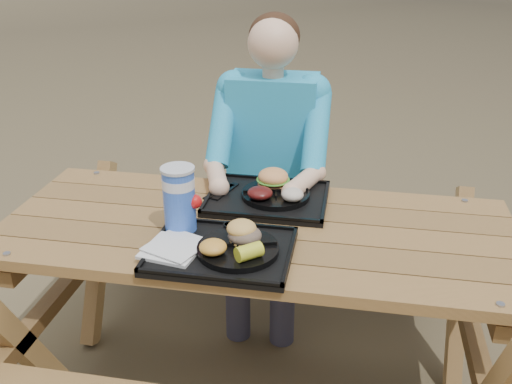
# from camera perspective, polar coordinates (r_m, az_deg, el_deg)

# --- Properties ---
(picnic_table) EXTENTS (1.80, 1.49, 0.75)m
(picnic_table) POSITION_cam_1_polar(r_m,az_deg,el_deg) (2.21, 0.00, -11.98)
(picnic_table) COLOR #999999
(picnic_table) RESTS_ON ground
(tray_near) EXTENTS (0.45, 0.35, 0.02)m
(tray_near) POSITION_cam_1_polar(r_m,az_deg,el_deg) (1.83, -3.47, -6.01)
(tray_near) COLOR black
(tray_near) RESTS_ON picnic_table
(tray_far) EXTENTS (0.45, 0.35, 0.02)m
(tray_far) POSITION_cam_1_polar(r_m,az_deg,el_deg) (2.17, 1.15, -0.75)
(tray_far) COLOR black
(tray_far) RESTS_ON picnic_table
(plate_near) EXTENTS (0.26, 0.26, 0.02)m
(plate_near) POSITION_cam_1_polar(r_m,az_deg,el_deg) (1.80, -1.81, -5.72)
(plate_near) COLOR black
(plate_near) RESTS_ON tray_near
(plate_far) EXTENTS (0.26, 0.26, 0.02)m
(plate_far) POSITION_cam_1_polar(r_m,az_deg,el_deg) (2.16, 1.98, -0.22)
(plate_far) COLOR black
(plate_far) RESTS_ON tray_far
(napkin_stack) EXTENTS (0.20, 0.20, 0.02)m
(napkin_stack) POSITION_cam_1_polar(r_m,az_deg,el_deg) (1.83, -8.34, -5.55)
(napkin_stack) COLOR silver
(napkin_stack) RESTS_ON tray_near
(soda_cup) EXTENTS (0.11, 0.11, 0.22)m
(soda_cup) POSITION_cam_1_polar(r_m,az_deg,el_deg) (1.91, -7.67, -0.82)
(soda_cup) COLOR blue
(soda_cup) RESTS_ON tray_near
(condiment_bbq) EXTENTS (0.04, 0.04, 0.03)m
(condiment_bbq) POSITION_cam_1_polar(r_m,az_deg,el_deg) (1.92, -2.64, -3.56)
(condiment_bbq) COLOR black
(condiment_bbq) RESTS_ON tray_near
(condiment_mustard) EXTENTS (0.04, 0.04, 0.03)m
(condiment_mustard) POSITION_cam_1_polar(r_m,az_deg,el_deg) (1.91, -0.91, -3.79)
(condiment_mustard) COLOR yellow
(condiment_mustard) RESTS_ON tray_near
(sandwich) EXTENTS (0.10, 0.10, 0.10)m
(sandwich) POSITION_cam_1_polar(r_m,az_deg,el_deg) (1.80, -1.14, -3.49)
(sandwich) COLOR gold
(sandwich) RESTS_ON plate_near
(mac_cheese) EXTENTS (0.09, 0.09, 0.04)m
(mac_cheese) POSITION_cam_1_polar(r_m,az_deg,el_deg) (1.76, -4.32, -5.52)
(mac_cheese) COLOR gold
(mac_cheese) RESTS_ON plate_near
(corn_cob) EXTENTS (0.11, 0.11, 0.05)m
(corn_cob) POSITION_cam_1_polar(r_m,az_deg,el_deg) (1.72, -0.70, -6.00)
(corn_cob) COLOR yellow
(corn_cob) RESTS_ON plate_near
(cutlery_far) EXTENTS (0.08, 0.17, 0.01)m
(cutlery_far) POSITION_cam_1_polar(r_m,az_deg,el_deg) (2.21, -3.07, 0.08)
(cutlery_far) COLOR black
(cutlery_far) RESTS_ON tray_far
(burger) EXTENTS (0.12, 0.12, 0.11)m
(burger) POSITION_cam_1_polar(r_m,az_deg,el_deg) (2.19, 1.73, 1.91)
(burger) COLOR #E2924F
(burger) RESTS_ON plate_far
(baked_beans) EXTENTS (0.09, 0.09, 0.04)m
(baked_beans) POSITION_cam_1_polar(r_m,az_deg,el_deg) (2.10, 0.40, -0.10)
(baked_beans) COLOR #4B100F
(baked_beans) RESTS_ON plate_far
(potato_salad) EXTENTS (0.08, 0.08, 0.05)m
(potato_salad) POSITION_cam_1_polar(r_m,az_deg,el_deg) (2.09, 3.66, -0.25)
(potato_salad) COLOR beige
(potato_salad) RESTS_ON plate_far
(diner) EXTENTS (0.48, 0.84, 1.28)m
(diner) POSITION_cam_1_polar(r_m,az_deg,el_deg) (2.60, 1.57, 0.93)
(diner) COLOR teal
(diner) RESTS_ON ground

